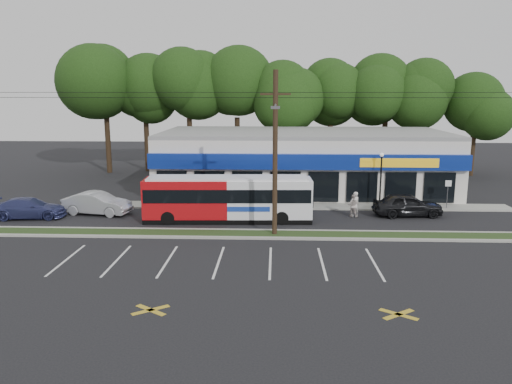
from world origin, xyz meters
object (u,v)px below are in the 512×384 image
Objects in this scene: car_blue at (29,208)px; pedestrian_b at (353,206)px; pedestrian_a at (355,204)px; lamp_post at (381,174)px; metrobus at (228,198)px; car_dark at (407,205)px; utility_pole at (272,148)px; car_silver at (97,203)px; sign_post at (448,189)px.

car_blue is 22.85m from pedestrian_b.
pedestrian_a reaches higher than pedestrian_b.
lamp_post reaches higher than pedestrian_a.
metrobus is 2.38× the size of car_dark.
pedestrian_a is (-3.79, -0.36, 0.08)m from car_dark.
utility_pole is 10.07× the size of car_blue.
metrobus is at bearing -97.34° from car_blue.
lamp_post is at bearing 43.95° from utility_pole.
car_silver is at bearing -80.57° from car_blue.
pedestrian_a is (-2.32, -2.80, -1.77)m from lamp_post.
metrobus is at bearing -159.00° from lamp_post.
car_blue is (-4.40, -1.27, -0.09)m from car_silver.
car_silver is 18.54m from pedestrian_a.
metrobus is at bearing -88.08° from car_silver.
utility_pole is 10.19× the size of car_silver.
car_dark is 0.97× the size of car_blue.
car_silver is (-20.86, -2.86, -1.86)m from lamp_post.
sign_post is at bearing 30.15° from utility_pole.
lamp_post reaches higher than metrobus.
utility_pole is at bearing 64.48° from pedestrian_b.
pedestrian_a is at bearing -129.64° from lamp_post.
sign_post is 0.19× the size of metrobus.
lamp_post is 3.39m from car_dark.
car_silver is at bearing 169.13° from metrobus.
lamp_post reaches higher than pedestrian_b.
car_blue is at bearing 176.90° from metrobus.
utility_pole is 14.40m from car_silver.
utility_pole is 11.76× the size of lamp_post.
sign_post reaches higher than pedestrian_a.
utility_pole reaches higher than pedestrian_b.
car_blue is at bearing 26.25° from pedestrian_b.
pedestrian_b is at bearing -131.16° from lamp_post.
metrobus reaches higher than car_dark.
car_dark is 22.34m from car_silver.
metrobus is 2.32× the size of car_blue.
pedestrian_b is (-7.45, -2.57, -0.75)m from sign_post.
metrobus is 9.04m from pedestrian_a.
car_dark is at bearing 29.42° from utility_pole.
metrobus is 8.92m from pedestrian_b.
pedestrian_a is at bearing -93.34° from car_blue.
lamp_post is at bearing -108.25° from pedestrian_b.
utility_pole reaches higher than car_blue.
metrobus is 12.83m from car_dark.
lamp_post is 4.16m from pedestrian_b.
sign_post is 7.92m from pedestrian_b.
car_blue is 22.98m from pedestrian_a.
pedestrian_a is at bearing -157.09° from pedestrian_b.
car_silver is at bearing 23.11° from pedestrian_b.
car_silver is at bearing 158.46° from utility_pole.
utility_pole is 22.47× the size of sign_post.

